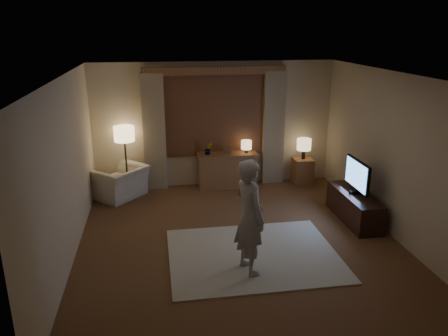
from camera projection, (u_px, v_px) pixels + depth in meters
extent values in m
cube|color=brown|center=(239.00, 243.00, 6.93)|extent=(5.00, 5.50, 0.02)
cube|color=silver|center=(241.00, 75.00, 6.11)|extent=(5.00, 5.50, 0.02)
cube|color=beige|center=(214.00, 125.00, 9.11)|extent=(5.00, 0.02, 2.60)
cube|color=beige|center=(299.00, 255.00, 3.93)|extent=(5.00, 0.02, 2.60)
cube|color=beige|center=(65.00, 173.00, 6.14)|extent=(0.02, 5.50, 2.60)
cube|color=beige|center=(396.00, 157.00, 6.90)|extent=(0.02, 5.50, 2.60)
cube|color=black|center=(215.00, 113.00, 9.01)|extent=(2.00, 0.01, 1.70)
cube|color=brown|center=(215.00, 113.00, 9.00)|extent=(2.08, 0.04, 1.78)
cube|color=tan|center=(154.00, 133.00, 8.85)|extent=(0.45, 0.12, 2.40)
cube|color=tan|center=(274.00, 129.00, 9.23)|extent=(0.45, 0.12, 2.40)
cube|color=brown|center=(215.00, 71.00, 8.68)|extent=(2.90, 0.14, 0.16)
cube|color=beige|center=(253.00, 255.00, 6.53)|extent=(2.50, 2.00, 0.02)
cube|color=brown|center=(227.00, 171.00, 9.20)|extent=(1.20, 0.40, 0.70)
cube|color=brown|center=(227.00, 151.00, 9.06)|extent=(0.16, 0.02, 0.20)
imported|color=#999999|center=(208.00, 149.00, 8.98)|extent=(0.17, 0.13, 0.30)
cylinder|color=black|center=(246.00, 152.00, 9.13)|extent=(0.08, 0.08, 0.12)
cylinder|color=#FFD899|center=(246.00, 145.00, 9.08)|extent=(0.22, 0.22, 0.18)
cylinder|color=black|center=(128.00, 192.00, 8.99)|extent=(0.29, 0.29, 0.03)
cylinder|color=black|center=(127.00, 167.00, 8.82)|extent=(0.04, 0.04, 1.10)
cylinder|color=#FFD899|center=(124.00, 134.00, 8.61)|extent=(0.40, 0.40, 0.29)
imported|color=beige|center=(120.00, 182.00, 8.65)|extent=(1.28, 1.29, 0.63)
cube|color=brown|center=(302.00, 171.00, 9.42)|extent=(0.40, 0.40, 0.56)
cylinder|color=black|center=(303.00, 154.00, 9.30)|extent=(0.08, 0.08, 0.20)
cylinder|color=#FFD899|center=(304.00, 144.00, 9.23)|extent=(0.30, 0.30, 0.24)
cube|color=black|center=(354.00, 207.00, 7.64)|extent=(0.45, 1.40, 0.50)
cube|color=black|center=(356.00, 192.00, 7.55)|extent=(0.20, 0.09, 0.06)
cube|color=black|center=(357.00, 175.00, 7.45)|extent=(0.05, 0.84, 0.51)
cube|color=#5796EC|center=(356.00, 175.00, 7.45)|extent=(0.00, 0.78, 0.46)
imported|color=#ACA69F|center=(250.00, 217.00, 5.85)|extent=(0.55, 0.68, 1.62)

